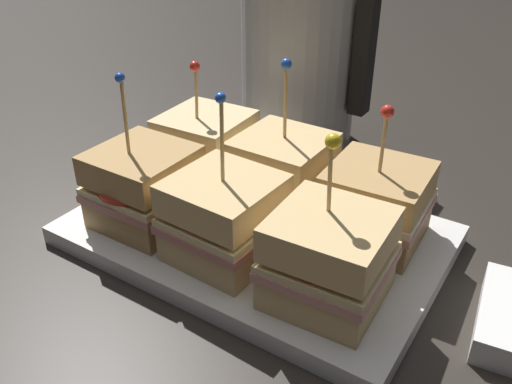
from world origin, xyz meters
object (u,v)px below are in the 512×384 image
sandwich_back_left (206,148)px  sandwich_back_right (376,204)px  sandwich_back_center (282,172)px  sandwich_front_left (144,187)px  kettle_steel (300,52)px  sandwich_front_right (328,259)px  sandwich_front_center (225,219)px  serving_platter (256,235)px

sandwich_back_left → sandwich_back_right: size_ratio=1.02×
sandwich_back_right → sandwich_back_center: bearing=178.9°
sandwich_front_left → kettle_steel: bearing=87.7°
sandwich_front_right → sandwich_back_left: bearing=152.4°
sandwich_front_left → sandwich_front_center: bearing=-1.3°
kettle_steel → sandwich_front_left: bearing=-92.3°
sandwich_front_right → sandwich_back_left: size_ratio=1.03×
sandwich_back_left → kettle_steel: (0.01, 0.18, 0.06)m
sandwich_back_center → kettle_steel: bearing=114.5°
serving_platter → sandwich_front_right: size_ratio=2.48×
serving_platter → sandwich_back_center: 0.07m
sandwich_front_center → sandwich_front_right: bearing=-1.4°
sandwich_front_left → sandwich_back_center: size_ratio=0.98×
serving_platter → sandwich_back_right: sandwich_back_right is taller
sandwich_front_left → sandwich_back_right: bearing=25.8°
sandwich_back_left → sandwich_front_center: bearing=-45.9°
sandwich_front_center → sandwich_back_left: size_ratio=1.12×
serving_platter → sandwich_back_right: bearing=25.1°
kettle_steel → sandwich_front_right: bearing=-56.9°
sandwich_front_center → sandwich_back_right: (0.10, 0.10, -0.00)m
kettle_steel → sandwich_back_center: bearing=-65.5°
sandwich_back_left → sandwich_back_center: bearing=-1.7°
sandwich_back_center → kettle_steel: (-0.08, 0.18, 0.06)m
sandwich_front_right → sandwich_back_right: bearing=90.8°
sandwich_back_left → sandwich_back_center: sandwich_back_center is taller
sandwich_front_left → sandwich_front_right: (0.20, -0.00, 0.00)m
serving_platter → sandwich_back_left: bearing=152.3°
sandwich_front_right → sandwich_back_left: (-0.20, 0.10, -0.00)m
sandwich_back_center → sandwich_back_right: sandwich_back_center is taller
sandwich_front_right → sandwich_front_center: bearing=178.6°
sandwich_back_left → sandwich_back_right: sandwich_back_left is taller
sandwich_back_center → sandwich_back_left: bearing=178.3°
serving_platter → sandwich_front_left: size_ratio=2.31×
sandwich_front_center → sandwich_front_left: bearing=178.7°
sandwich_front_right → kettle_steel: bearing=123.1°
sandwich_front_right → kettle_steel: (-0.19, 0.28, 0.06)m
kettle_steel → sandwich_back_right: bearing=-45.2°
sandwich_back_right → kettle_steel: size_ratio=0.51×
serving_platter → sandwich_front_left: sandwich_front_left is taller
sandwich_front_left → sandwich_back_right: sandwich_front_left is taller
serving_platter → sandwich_back_left: sandwich_back_left is taller
sandwich_front_right → sandwich_back_right: sandwich_front_right is taller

